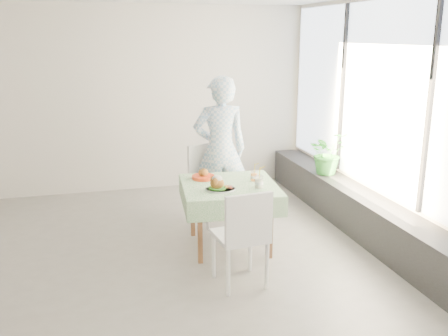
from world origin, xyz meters
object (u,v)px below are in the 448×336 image
object	(u,v)px
diner	(220,150)
main_dish	(219,185)
juice_cup_orange	(254,176)
chair_near	(240,255)
cafe_table	(229,208)
potted_plant	(328,153)
chair_far	(212,199)

from	to	relation	value
diner	main_dish	xyz separation A→B (m)	(-0.29, -1.04, -0.14)
diner	juice_cup_orange	xyz separation A→B (m)	(0.19, -0.81, -0.14)
chair_near	main_dish	distance (m)	0.87
chair_near	main_dish	size ratio (longest dim) A/B	2.97
cafe_table	potted_plant	xyz separation A→B (m)	(1.65, 0.91, 0.34)
main_dish	potted_plant	world-z (taller)	potted_plant
cafe_table	chair_far	distance (m)	0.84
chair_near	diner	bearing A→B (deg)	81.75
chair_far	chair_near	world-z (taller)	chair_far
diner	cafe_table	bearing A→B (deg)	85.07
juice_cup_orange	potted_plant	xyz separation A→B (m)	(1.34, 0.86, -0.00)
potted_plant	juice_cup_orange	bearing A→B (deg)	-147.45
cafe_table	diner	bearing A→B (deg)	82.28
cafe_table	main_dish	size ratio (longest dim) A/B	3.47
cafe_table	potted_plant	bearing A→B (deg)	29.01
main_dish	diner	bearing A→B (deg)	74.65
diner	main_dish	world-z (taller)	diner
chair_near	chair_far	bearing A→B (deg)	85.47
diner	main_dish	distance (m)	1.09
main_dish	chair_far	bearing A→B (deg)	80.51
chair_far	potted_plant	size ratio (longest dim) A/B	1.67
chair_far	potted_plant	bearing A→B (deg)	3.05
chair_near	potted_plant	world-z (taller)	potted_plant
cafe_table	potted_plant	size ratio (longest dim) A/B	1.91
chair_near	diner	world-z (taller)	diner
main_dish	potted_plant	size ratio (longest dim) A/B	0.55
main_dish	juice_cup_orange	bearing A→B (deg)	26.52
chair_near	cafe_table	bearing A→B (deg)	81.24
chair_far	diner	world-z (taller)	diner
diner	chair_far	bearing A→B (deg)	19.60
cafe_table	diner	size ratio (longest dim) A/B	0.61
cafe_table	potted_plant	distance (m)	1.91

